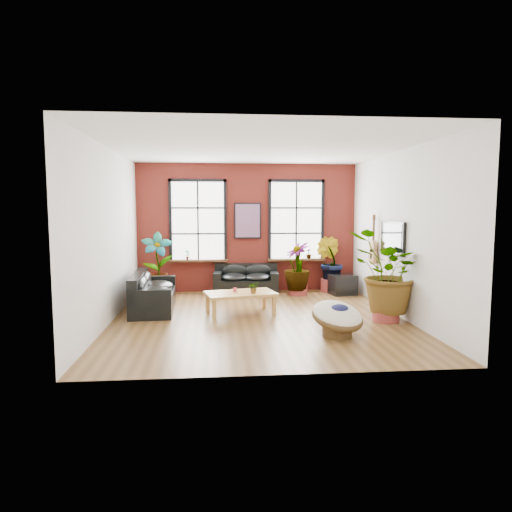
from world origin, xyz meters
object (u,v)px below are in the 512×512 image
(sofa_left, at_px, (151,293))
(coffee_table, at_px, (240,295))
(papasan_chair, at_px, (337,317))
(sofa_back, at_px, (246,280))

(sofa_left, height_order, coffee_table, sofa_left)
(papasan_chair, bearing_deg, coffee_table, 108.53)
(sofa_back, distance_m, coffee_table, 2.44)
(papasan_chair, bearing_deg, sofa_back, 85.37)
(coffee_table, distance_m, papasan_chair, 2.52)
(coffee_table, xyz_separation_m, papasan_chair, (1.63, -1.92, -0.06))
(sofa_back, xyz_separation_m, coffee_table, (-0.29, -2.42, 0.07))
(sofa_left, relative_size, coffee_table, 1.32)
(papasan_chair, bearing_deg, sofa_left, 123.61)
(sofa_left, bearing_deg, sofa_back, -53.32)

